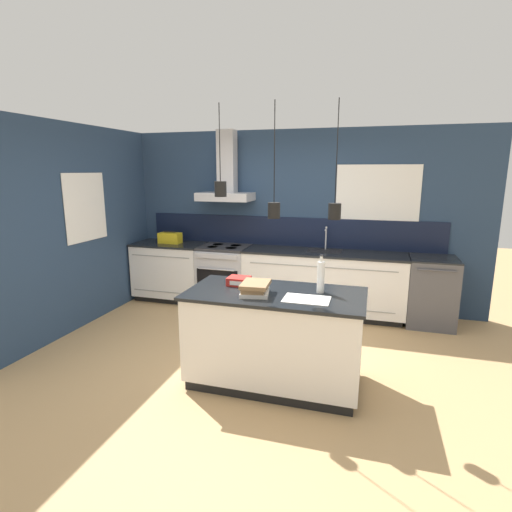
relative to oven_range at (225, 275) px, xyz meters
The scene contains 13 objects.
ground_plane 1.97m from the oven_range, 61.71° to the right, with size 16.00×16.00×0.00m, color tan.
wall_back 1.28m from the oven_range, 19.95° to the left, with size 5.60×2.50×2.60m.
wall_left 2.00m from the oven_range, 147.00° to the right, with size 0.08×3.80×2.60m.
counter_run_left 0.91m from the oven_range, behind, with size 1.11×0.64×0.91m.
counter_run_sink 1.49m from the oven_range, ahead, with size 2.26×0.64×1.24m.
oven_range is the anchor object (origin of this frame).
dishwasher 2.91m from the oven_range, ahead, with size 0.60×0.65×0.91m.
kitchen_island 2.41m from the oven_range, 57.79° to the right, with size 1.65×0.84×0.91m.
bottle_on_island 2.63m from the oven_range, 48.76° to the right, with size 0.07×0.07×0.36m.
book_stack 2.48m from the oven_range, 62.55° to the right, with size 0.30×0.33×0.11m.
red_supply_box 2.15m from the oven_range, 65.14° to the right, with size 0.21×0.18×0.08m.
paper_pile 2.74m from the oven_range, 53.64° to the right, with size 0.40×0.27×0.01m.
yellow_toolbox 1.05m from the oven_range, behind, with size 0.34×0.18×0.19m.
Camera 1 is at (1.21, -3.81, 2.02)m, focal length 28.00 mm.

